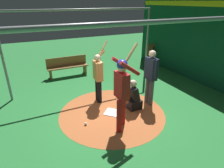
{
  "coord_description": "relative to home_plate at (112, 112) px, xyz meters",
  "views": [
    {
      "loc": [
        2.14,
        4.45,
        3.12
      ],
      "look_at": [
        0.0,
        0.0,
        0.95
      ],
      "focal_mm": 30.44,
      "sensor_mm": 36.0,
      "label": 1
    }
  ],
  "objects": [
    {
      "name": "catcher",
      "position": [
        -0.69,
        0.05,
        0.37
      ],
      "size": [
        0.58,
        0.4,
        0.97
      ],
      "color": "black",
      "rests_on": "ground"
    },
    {
      "name": "batter",
      "position": [
        0.09,
        0.74,
        1.14
      ],
      "size": [
        0.68,
        0.49,
        2.2
      ],
      "color": "maroon",
      "rests_on": "ground"
    },
    {
      "name": "back_wall",
      "position": [
        -4.35,
        0.0,
        1.59
      ],
      "size": [
        0.22,
        9.53,
        3.17
      ],
      "color": "#0F472D",
      "rests_on": "ground"
    },
    {
      "name": "home_plate",
      "position": [
        0.0,
        0.0,
        0.0
      ],
      "size": [
        0.59,
        0.59,
        0.01
      ],
      "primitive_type": "cube",
      "rotation": [
        0.0,
        0.0,
        0.79
      ],
      "color": "white",
      "rests_on": "dirt_circle"
    },
    {
      "name": "bench",
      "position": [
        0.43,
        -3.69,
        0.44
      ],
      "size": [
        1.79,
        0.36,
        0.85
      ],
      "color": "olive",
      "rests_on": "ground"
    },
    {
      "name": "ground_plane",
      "position": [
        0.0,
        0.0,
        -0.01
      ],
      "size": [
        25.53,
        25.53,
        0.0
      ],
      "primitive_type": "plane",
      "color": "#287A38"
    },
    {
      "name": "umpire",
      "position": [
        -1.34,
        -0.01,
        0.99
      ],
      "size": [
        0.22,
        0.49,
        1.78
      ],
      "color": "#4C4C51",
      "rests_on": "ground"
    },
    {
      "name": "bat_rack",
      "position": [
        -4.1,
        -3.58,
        0.48
      ],
      "size": [
        0.58,
        0.17,
        1.05
      ],
      "color": "olive",
      "rests_on": "ground"
    },
    {
      "name": "visitor",
      "position": [
        0.07,
        -0.87,
        0.92
      ],
      "size": [
        0.55,
        0.5,
        1.99
      ],
      "rotation": [
        0.0,
        0.0,
        -0.08
      ],
      "color": "black",
      "rests_on": "ground"
    },
    {
      "name": "dirt_circle",
      "position": [
        0.0,
        0.0,
        -0.01
      ],
      "size": [
        3.17,
        3.17,
        0.01
      ],
      "primitive_type": "cylinder",
      "color": "#B76033",
      "rests_on": "ground"
    },
    {
      "name": "cage_frame",
      "position": [
        0.0,
        0.0,
        2.01
      ],
      "size": [
        5.54,
        4.54,
        2.88
      ],
      "color": "gray",
      "rests_on": "ground"
    },
    {
      "name": "baseball_0",
      "position": [
        0.92,
        0.26,
        0.03
      ],
      "size": [
        0.07,
        0.07,
        0.07
      ],
      "primitive_type": "sphere",
      "color": "white",
      "rests_on": "dirt_circle"
    }
  ]
}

